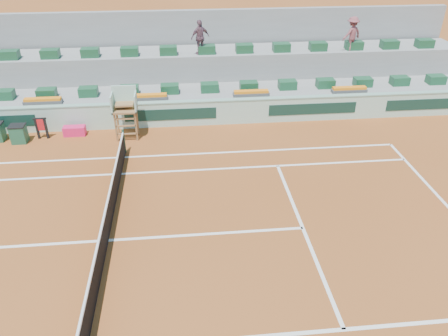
{
  "coord_description": "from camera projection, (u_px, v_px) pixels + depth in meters",
  "views": [
    {
      "loc": [
        2.63,
        -11.18,
        9.19
      ],
      "look_at": [
        4.0,
        2.5,
        1.0
      ],
      "focal_mm": 35.0,
      "sensor_mm": 36.0,
      "label": 1
    }
  ],
  "objects": [
    {
      "name": "seat_row_upper",
      "position": [
        130.0,
        51.0,
        22.59
      ],
      "size": [
        32.9,
        0.6,
        0.44
      ],
      "color": "#1A4E2E",
      "rests_on": "seating_tier_upper"
    },
    {
      "name": "drink_cooler_a",
      "position": [
        19.0,
        134.0,
        19.73
      ],
      "size": [
        0.69,
        0.6,
        0.84
      ],
      "color": "#1B533A",
      "rests_on": "ground"
    },
    {
      "name": "stadium_back_wall",
      "position": [
        134.0,
        51.0,
        24.79
      ],
      "size": [
        36.0,
        0.4,
        4.4
      ],
      "primitive_type": "cube",
      "color": "#969693",
      "rests_on": "ground"
    },
    {
      "name": "court_lines",
      "position": [
        108.0,
        240.0,
        14.03
      ],
      "size": [
        23.89,
        11.09,
        0.01
      ],
      "color": "white",
      "rests_on": "ground"
    },
    {
      "name": "towel_rack",
      "position": [
        41.0,
        127.0,
        19.96
      ],
      "size": [
        0.59,
        0.1,
        1.03
      ],
      "color": "black",
      "rests_on": "ground"
    },
    {
      "name": "seating_tier_upper",
      "position": [
        134.0,
        76.0,
        23.88
      ],
      "size": [
        36.0,
        2.4,
        2.6
      ],
      "primitive_type": "cube",
      "color": "#969693",
      "rests_on": "ground"
    },
    {
      "name": "spectator_mid",
      "position": [
        200.0,
        37.0,
        22.47
      ],
      "size": [
        1.11,
        0.81,
        1.76
      ],
      "primitive_type": "imported",
      "rotation": [
        0.0,
        0.0,
        3.56
      ],
      "color": "#724C5A",
      "rests_on": "seating_tier_upper"
    },
    {
      "name": "player_bag",
      "position": [
        75.0,
        131.0,
        20.45
      ],
      "size": [
        1.0,
        0.44,
        0.44
      ],
      "primitive_type": "cube",
      "color": "#F62064",
      "rests_on": "ground"
    },
    {
      "name": "flower_planters",
      "position": [
        97.0,
        99.0,
        20.92
      ],
      "size": [
        26.8,
        0.36,
        0.28
      ],
      "color": "#515151",
      "rests_on": "seating_tier_lower"
    },
    {
      "name": "seating_tier_lower",
      "position": [
        133.0,
        99.0,
        22.87
      ],
      "size": [
        36.0,
        4.0,
        1.2
      ],
      "primitive_type": "cube",
      "color": "#969693",
      "rests_on": "ground"
    },
    {
      "name": "umpire_chair",
      "position": [
        125.0,
        106.0,
        19.65
      ],
      "size": [
        1.1,
        0.9,
        2.4
      ],
      "color": "brown",
      "rests_on": "ground"
    },
    {
      "name": "ground",
      "position": [
        108.0,
        241.0,
        14.04
      ],
      "size": [
        90.0,
        90.0,
        0.0
      ],
      "primitive_type": "plane",
      "color": "brown",
      "rests_on": "ground"
    },
    {
      "name": "tennis_net",
      "position": [
        106.0,
        228.0,
        13.77
      ],
      "size": [
        0.1,
        11.97,
        1.1
      ],
      "color": "black",
      "rests_on": "ground"
    },
    {
      "name": "spectator_right",
      "position": [
        352.0,
        34.0,
        23.13
      ],
      "size": [
        1.31,
        1.07,
        1.76
      ],
      "primitive_type": "imported",
      "rotation": [
        0.0,
        0.0,
        3.58
      ],
      "color": "#8C464B",
      "rests_on": "seating_tier_upper"
    },
    {
      "name": "advertising_hoarding",
      "position": [
        129.0,
        115.0,
        20.98
      ],
      "size": [
        36.0,
        0.34,
        1.26
      ],
      "color": "#ACD9C4",
      "rests_on": "ground"
    },
    {
      "name": "seat_row_lower",
      "position": [
        129.0,
        90.0,
        21.68
      ],
      "size": [
        32.9,
        0.6,
        0.44
      ],
      "color": "#1A4E2E",
      "rests_on": "seating_tier_lower"
    }
  ]
}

